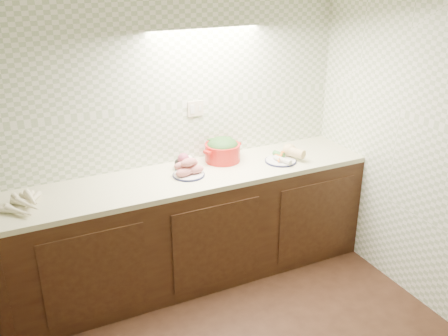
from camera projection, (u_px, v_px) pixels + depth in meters
name	position (u px, v px, depth m)	size (l,w,h in m)	color
room	(239.00, 161.00, 2.09)	(3.60, 3.60, 2.60)	black
counter	(75.00, 331.00, 2.84)	(3.60, 3.60, 0.90)	black
parsnip_pile	(14.00, 205.00, 3.24)	(0.36, 0.36, 0.07)	#F6EEC4
sweet_potato_plate	(188.00, 169.00, 3.73)	(0.24, 0.24, 0.14)	#15183A
onion_bowl	(185.00, 163.00, 3.85)	(0.17, 0.17, 0.13)	black
dutch_oven	(223.00, 150.00, 3.99)	(0.35, 0.35, 0.20)	red
veg_plate	(285.00, 155.00, 4.03)	(0.32, 0.31, 0.12)	#15183A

